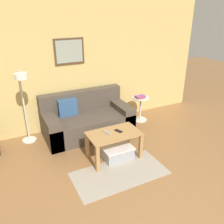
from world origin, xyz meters
name	(u,v)px	position (x,y,z in m)	size (l,w,h in m)	color
wall_back	(80,65)	(0.00, 3.52, 1.28)	(5.60, 0.09, 2.55)	#D6B76B
area_rug	(120,173)	(-0.11, 1.61, 0.00)	(1.43, 0.72, 0.01)	#A39989
couch	(87,120)	(-0.09, 3.06, 0.28)	(1.70, 0.87, 0.80)	#4C4238
coffee_table	(114,138)	(0.00, 2.03, 0.36)	(0.85, 0.51, 0.46)	#AD7F4C
storage_bin	(116,151)	(0.04, 2.02, 0.11)	(0.50, 0.42, 0.21)	#9EA3A8
floor_lamp	(24,96)	(-1.19, 3.04, 0.97)	(0.26, 0.58, 1.39)	white
side_table	(140,107)	(1.18, 3.07, 0.33)	(0.38, 0.38, 0.54)	silver
book_stack	(140,97)	(1.16, 3.06, 0.56)	(0.22, 0.19, 0.05)	#B73333
remote_control	(107,132)	(-0.10, 2.08, 0.47)	(0.04, 0.15, 0.02)	#99999E
cell_phone	(118,131)	(0.10, 2.06, 0.47)	(0.07, 0.14, 0.01)	black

